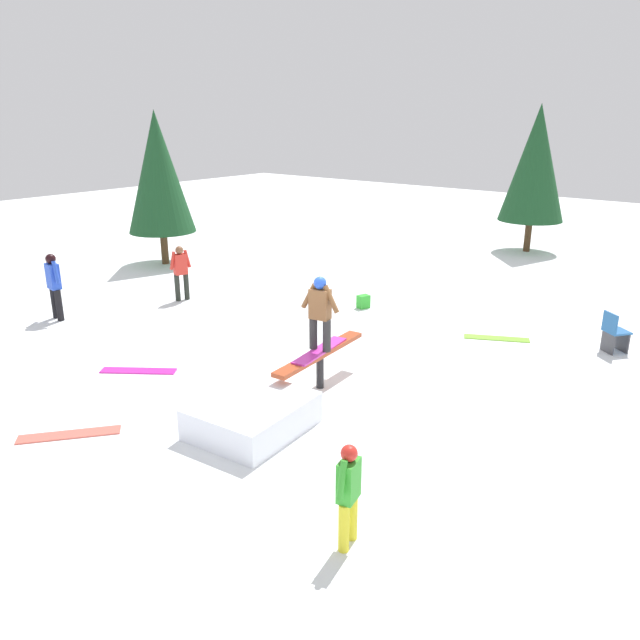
% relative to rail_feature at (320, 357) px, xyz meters
% --- Properties ---
extents(ground_plane, '(60.00, 60.00, 0.00)m').
position_rel_rail_feature_xyz_m(ground_plane, '(0.00, 0.00, -0.62)').
color(ground_plane, white).
extents(rail_feature, '(2.56, 0.50, 0.72)m').
position_rel_rail_feature_xyz_m(rail_feature, '(0.00, 0.00, 0.00)').
color(rail_feature, black).
rests_on(rail_feature, ground).
extents(snow_kicker_ramp, '(1.92, 1.65, 0.52)m').
position_rel_rail_feature_xyz_m(snow_kicker_ramp, '(-1.94, -0.17, -0.36)').
color(snow_kicker_ramp, white).
rests_on(snow_kicker_ramp, ground).
extents(main_rider_on_rail, '(1.57, 0.77, 1.40)m').
position_rel_rail_feature_xyz_m(main_rider_on_rail, '(0.00, 0.00, 0.80)').
color(main_rider_on_rail, '#C62FA3').
rests_on(main_rider_on_rail, rail_feature).
extents(bystander_green, '(0.59, 0.25, 1.32)m').
position_rel_rail_feature_xyz_m(bystander_green, '(-3.24, -3.01, 0.12)').
color(bystander_green, yellow).
rests_on(bystander_green, ground).
extents(bystander_blue, '(0.29, 0.71, 1.64)m').
position_rel_rail_feature_xyz_m(bystander_blue, '(-0.89, 7.54, 0.30)').
color(bystander_blue, black).
rests_on(bystander_blue, ground).
extents(bystander_red, '(0.59, 0.29, 1.48)m').
position_rel_rail_feature_xyz_m(bystander_red, '(2.08, 6.44, 0.22)').
color(bystander_red, '#252A22').
rests_on(bystander_red, ground).
extents(loose_snowboard_coral, '(1.39, 1.19, 0.02)m').
position_rel_rail_feature_xyz_m(loose_snowboard_coral, '(-3.89, 1.98, -0.60)').
color(loose_snowboard_coral, '#DE6152').
rests_on(loose_snowboard_coral, ground).
extents(loose_snowboard_lime, '(0.89, 1.40, 0.02)m').
position_rel_rail_feature_xyz_m(loose_snowboard_lime, '(4.52, -1.48, -0.60)').
color(loose_snowboard_lime, '#84CD39').
rests_on(loose_snowboard_lime, ground).
extents(loose_snowboard_magenta, '(1.09, 1.36, 0.02)m').
position_rel_rail_feature_xyz_m(loose_snowboard_magenta, '(-1.65, 3.27, -0.60)').
color(loose_snowboard_magenta, '#D024A1').
rests_on(loose_snowboard_magenta, ground).
extents(folding_chair, '(0.62, 0.62, 0.88)m').
position_rel_rail_feature_xyz_m(folding_chair, '(5.29, -3.73, -0.20)').
color(folding_chair, '#3F3F44').
rests_on(folding_chair, ground).
extents(backpack_on_snow, '(0.35, 0.30, 0.34)m').
position_rel_rail_feature_xyz_m(backpack_on_snow, '(4.56, 2.20, -0.45)').
color(backpack_on_snow, green).
rests_on(backpack_on_snow, ground).
extents(pine_tree_near, '(2.17, 2.17, 4.93)m').
position_rel_rail_feature_xyz_m(pine_tree_near, '(4.49, 10.24, 2.38)').
color(pine_tree_near, '#4C331E').
rests_on(pine_tree_near, ground).
extents(pine_tree_far, '(2.26, 2.26, 5.14)m').
position_rel_rail_feature_xyz_m(pine_tree_far, '(13.98, 1.51, 2.51)').
color(pine_tree_far, '#4C331E').
rests_on(pine_tree_far, ground).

